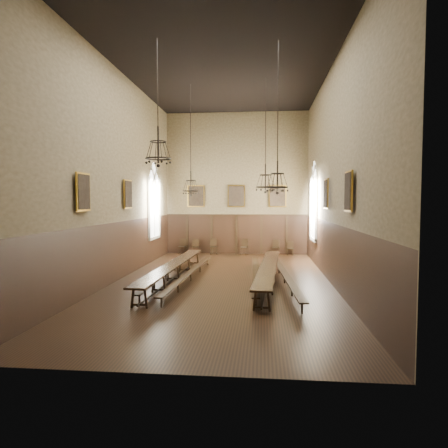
# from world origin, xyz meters

# --- Properties ---
(floor) EXTENTS (9.00, 18.00, 0.02)m
(floor) POSITION_xyz_m (0.00, 0.00, -0.01)
(floor) COLOR black
(floor) RESTS_ON ground
(ceiling) EXTENTS (9.00, 18.00, 0.02)m
(ceiling) POSITION_xyz_m (0.00, 0.00, 9.01)
(ceiling) COLOR black
(ceiling) RESTS_ON ground
(wall_back) EXTENTS (9.00, 0.02, 9.00)m
(wall_back) POSITION_xyz_m (0.00, 9.01, 4.50)
(wall_back) COLOR #857451
(wall_back) RESTS_ON ground
(wall_front) EXTENTS (9.00, 0.02, 9.00)m
(wall_front) POSITION_xyz_m (0.00, -9.01, 4.50)
(wall_front) COLOR #857451
(wall_front) RESTS_ON ground
(wall_left) EXTENTS (0.02, 18.00, 9.00)m
(wall_left) POSITION_xyz_m (-4.51, 0.00, 4.50)
(wall_left) COLOR #857451
(wall_left) RESTS_ON ground
(wall_right) EXTENTS (0.02, 18.00, 9.00)m
(wall_right) POSITION_xyz_m (4.51, 0.00, 4.50)
(wall_right) COLOR #857451
(wall_right) RESTS_ON ground
(wainscot_panelling) EXTENTS (9.00, 18.00, 2.50)m
(wainscot_panelling) POSITION_xyz_m (0.00, 0.00, 1.25)
(wainscot_panelling) COLOR black
(wainscot_panelling) RESTS_ON floor
(table_left) EXTENTS (0.94, 9.58, 0.75)m
(table_left) POSITION_xyz_m (-2.08, -0.06, 0.37)
(table_left) COLOR black
(table_left) RESTS_ON floor
(table_right) EXTENTS (1.27, 9.58, 0.75)m
(table_right) POSITION_xyz_m (1.92, -0.03, 0.37)
(table_right) COLOR black
(table_right) RESTS_ON floor
(bench_left_outer) EXTENTS (0.56, 9.04, 0.41)m
(bench_left_outer) POSITION_xyz_m (-2.47, 0.23, 0.26)
(bench_left_outer) COLOR black
(bench_left_outer) RESTS_ON floor
(bench_left_inner) EXTENTS (0.63, 9.24, 0.42)m
(bench_left_inner) POSITION_xyz_m (-1.36, 0.04, 0.26)
(bench_left_inner) COLOR black
(bench_left_inner) RESTS_ON floor
(bench_right_inner) EXTENTS (0.42, 9.01, 0.41)m
(bench_right_inner) POSITION_xyz_m (1.40, 0.22, 0.26)
(bench_right_inner) COLOR black
(bench_right_inner) RESTS_ON floor
(bench_right_outer) EXTENTS (0.90, 9.72, 0.44)m
(bench_right_outer) POSITION_xyz_m (2.59, -0.04, 0.28)
(bench_right_outer) COLOR black
(bench_right_outer) RESTS_ON floor
(chair_0) EXTENTS (0.46, 0.46, 0.96)m
(chair_0) POSITION_xyz_m (-3.47, 8.59, 0.29)
(chair_0) COLOR black
(chair_0) RESTS_ON floor
(chair_1) EXTENTS (0.51, 0.51, 0.97)m
(chair_1) POSITION_xyz_m (-2.57, 8.47, 0.29)
(chair_1) COLOR black
(chair_1) RESTS_ON floor
(chair_2) EXTENTS (0.51, 0.51, 1.00)m
(chair_2) POSITION_xyz_m (-1.41, 8.51, 0.30)
(chair_2) COLOR black
(chair_2) RESTS_ON floor
(chair_4) EXTENTS (0.54, 0.54, 0.99)m
(chair_4) POSITION_xyz_m (0.52, 8.49, 0.30)
(chair_4) COLOR black
(chair_4) RESTS_ON floor
(chair_6) EXTENTS (0.48, 0.48, 0.96)m
(chair_6) POSITION_xyz_m (2.51, 8.55, 0.29)
(chair_6) COLOR black
(chair_6) RESTS_ON floor
(chair_7) EXTENTS (0.44, 0.44, 0.87)m
(chair_7) POSITION_xyz_m (3.40, 8.60, 0.26)
(chair_7) COLOR black
(chair_7) RESTS_ON floor
(chandelier_back_left) EXTENTS (0.78, 0.78, 5.26)m
(chandelier_back_left) POSITION_xyz_m (-1.82, 2.75, 4.27)
(chandelier_back_left) COLOR black
(chandelier_back_left) RESTS_ON ceiling
(chandelier_back_right) EXTENTS (0.86, 0.86, 5.11)m
(chandelier_back_right) POSITION_xyz_m (1.79, 2.11, 4.37)
(chandelier_back_right) COLOR black
(chandelier_back_right) RESTS_ON ceiling
(chandelier_front_left) EXTENTS (0.91, 0.91, 4.28)m
(chandelier_front_left) POSITION_xyz_m (-1.98, -2.71, 5.15)
(chandelier_front_left) COLOR black
(chandelier_front_left) RESTS_ON ceiling
(chandelier_front_right) EXTENTS (0.75, 0.75, 5.26)m
(chandelier_front_right) POSITION_xyz_m (2.18, -2.16, 4.29)
(chandelier_front_right) COLOR black
(chandelier_front_right) RESTS_ON ceiling
(portrait_back_0) EXTENTS (1.10, 0.12, 1.40)m
(portrait_back_0) POSITION_xyz_m (-2.60, 8.88, 3.70)
(portrait_back_0) COLOR #B6892B
(portrait_back_0) RESTS_ON wall_back
(portrait_back_1) EXTENTS (1.10, 0.12, 1.40)m
(portrait_back_1) POSITION_xyz_m (0.00, 8.88, 3.70)
(portrait_back_1) COLOR #B6892B
(portrait_back_1) RESTS_ON wall_back
(portrait_back_2) EXTENTS (1.10, 0.12, 1.40)m
(portrait_back_2) POSITION_xyz_m (2.60, 8.88, 3.70)
(portrait_back_2) COLOR #B6892B
(portrait_back_2) RESTS_ON wall_back
(portrait_left_0) EXTENTS (0.12, 1.00, 1.30)m
(portrait_left_0) POSITION_xyz_m (-4.38, 1.00, 3.70)
(portrait_left_0) COLOR #B6892B
(portrait_left_0) RESTS_ON wall_left
(portrait_left_1) EXTENTS (0.12, 1.00, 1.30)m
(portrait_left_1) POSITION_xyz_m (-4.38, -3.50, 3.70)
(portrait_left_1) COLOR #B6892B
(portrait_left_1) RESTS_ON wall_left
(portrait_right_0) EXTENTS (0.12, 1.00, 1.30)m
(portrait_right_0) POSITION_xyz_m (4.38, 1.00, 3.70)
(portrait_right_0) COLOR #B6892B
(portrait_right_0) RESTS_ON wall_right
(portrait_right_1) EXTENTS (0.12, 1.00, 1.30)m
(portrait_right_1) POSITION_xyz_m (4.38, -3.50, 3.70)
(portrait_right_1) COLOR #B6892B
(portrait_right_1) RESTS_ON wall_right
(window_right) EXTENTS (0.20, 2.20, 4.60)m
(window_right) POSITION_xyz_m (4.43, 5.50, 3.40)
(window_right) COLOR white
(window_right) RESTS_ON wall_right
(window_left) EXTENTS (0.20, 2.20, 4.60)m
(window_left) POSITION_xyz_m (-4.43, 5.50, 3.40)
(window_left) COLOR white
(window_left) RESTS_ON wall_left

